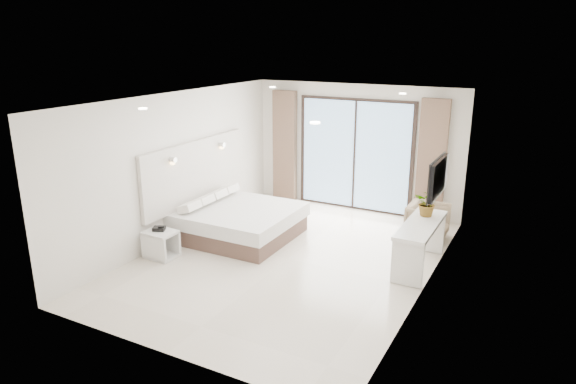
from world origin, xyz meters
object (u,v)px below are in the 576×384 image
Objects in this scene: armchair at (428,219)px; nightstand at (161,244)px; console_desk at (420,235)px; bed at (239,222)px.

nightstand is at bearing 129.82° from armchair.
console_desk reaches higher than nightstand.
console_desk is at bearing -171.00° from armchair.
nightstand is 4.86m from armchair.
nightstand is 0.33× the size of console_desk.
console_desk is at bearing 3.70° from bed.
armchair is (3.80, 3.03, 0.12)m from nightstand.
console_desk reaches higher than bed.
armchair reaches higher than nightstand.
console_desk reaches higher than armchair.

